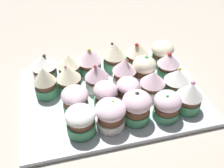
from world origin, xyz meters
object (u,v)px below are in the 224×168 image
Objects in this scene: baking_tray at (112,95)px; cupcake_7 at (144,69)px; cupcake_3 at (89,60)px; cupcake_19 at (137,107)px; cupcake_2 at (115,56)px; cupcake_6 at (168,64)px; cupcake_17 at (189,97)px; cupcake_18 at (167,105)px; cupcake_20 at (110,114)px; cupcake_16 at (75,100)px; cupcake_12 at (176,80)px; cupcake_21 at (81,121)px; cupcake_9 at (97,77)px; cupcake_8 at (124,72)px; cupcake_0 at (162,52)px; cupcake_10 at (69,78)px; cupcake_13 at (153,83)px; cupcake_11 at (45,82)px; cupcake_15 at (105,95)px; cupcake_14 at (128,91)px; cupcake_1 at (137,54)px; cupcake_4 at (69,66)px; cupcake_5 at (44,67)px.

baking_tray is 5.87× the size of cupcake_7.
cupcake_19 reaches higher than cupcake_3.
cupcake_6 is (-12.47, 6.73, -0.14)cm from cupcake_2.
cupcake_18 is (5.67, 1.06, -0.36)cm from cupcake_17.
cupcake_20 is at bearing -1.25° from cupcake_18.
cupcake_18 is at bearing 160.61° from cupcake_16.
cupcake_12 is 1.03× the size of cupcake_21.
cupcake_3 is at bearing -112.56° from cupcake_16.
cupcake_19 is (-6.16, 12.01, 0.07)cm from cupcake_9.
cupcake_8 reaches higher than baking_tray.
cupcake_10 reaches higher than cupcake_0.
cupcake_3 is 1.13× the size of cupcake_21.
cupcake_13 is 0.96× the size of cupcake_18.
cupcake_10 is at bearing -176.03° from cupcake_11.
cupcake_3 is 0.92× the size of cupcake_11.
cupcake_15 is at bearing -46.16° from cupcake_19.
cupcake_21 is (24.35, 0.85, -0.37)cm from cupcake_17.
cupcake_11 reaches higher than cupcake_6.
cupcake_7 is at bearing -144.22° from cupcake_21.
cupcake_14 is (0.55, 14.08, -0.31)cm from cupcake_2.
cupcake_10 is at bearing -2.49° from cupcake_7.
cupcake_20 is at bearing 21.53° from cupcake_12.
cupcake_0 is 0.91× the size of cupcake_6.
cupcake_10 is 7.45cm from cupcake_16.
cupcake_0 is 26.89cm from cupcake_10.
cupcake_8 is 0.98× the size of cupcake_11.
cupcake_6 is (-6.34, 6.39, -0.07)cm from cupcake_1.
cupcake_13 is 0.86× the size of cupcake_19.
cupcake_14 is at bearing 148.60° from cupcake_10.
cupcake_19 is at bearing 107.68° from baking_tray.
cupcake_16 is at bearing 130.85° from cupcake_11.
cupcake_18 is (-18.73, 19.24, -0.12)cm from cupcake_4.
cupcake_8 is (-19.08, 7.41, 0.24)cm from cupcake_5.
cupcake_19 is (6.45, 19.34, 0.11)cm from cupcake_1.
cupcake_16 is (5.62, 13.54, -0.41)cm from cupcake_3.
cupcake_4 is 25.51cm from cupcake_6.
cupcake_17 is at bearing 134.03° from cupcake_8.
baking_tray is at bearing 135.45° from cupcake_4.
cupcake_18 is (-6.83, 6.41, -0.08)cm from cupcake_14.
cupcake_17 is (-24.54, 5.58, 0.42)cm from cupcake_16.
cupcake_7 is at bearing -132.36° from cupcake_14.
cupcake_11 reaches higher than baking_tray.
cupcake_1 is 23.09cm from cupcake_16.
cupcake_14 is 0.99× the size of cupcake_18.
cupcake_8 is 16.51cm from cupcake_17.
baking_tray is at bearing 29.37° from cupcake_0.
cupcake_11 is at bearing 41.72° from cupcake_4.
baking_tray is 5.64× the size of cupcake_19.
cupcake_18 is (-6.28, 20.49, -0.39)cm from cupcake_2.
cupcake_21 is at bearing 27.59° from cupcake_14.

